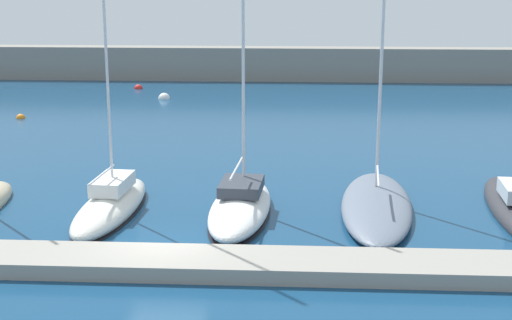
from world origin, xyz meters
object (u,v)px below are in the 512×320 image
object	(u,v)px
sailboat_slate_fifth	(376,202)
mooring_buoy_red	(138,89)
sailboat_ivory_third	(111,204)
mooring_buoy_orange	(21,118)
sailboat_white_fourth	(240,206)
mooring_buoy_white	(164,99)

from	to	relation	value
sailboat_slate_fifth	mooring_buoy_red	distance (m)	34.58
sailboat_ivory_third	mooring_buoy_orange	world-z (taller)	sailboat_ivory_third
sailboat_white_fourth	mooring_buoy_orange	xyz separation A→B (m)	(-15.38, 18.71, -0.39)
mooring_buoy_red	mooring_buoy_white	bearing A→B (deg)	-58.76
mooring_buoy_red	mooring_buoy_orange	distance (m)	13.85
sailboat_ivory_third	sailboat_white_fourth	distance (m)	4.85
sailboat_white_fourth	sailboat_slate_fifth	world-z (taller)	sailboat_slate_fifth
sailboat_ivory_third	mooring_buoy_white	bearing A→B (deg)	9.57
mooring_buoy_red	mooring_buoy_white	xyz separation A→B (m)	(2.95, -4.87, 0.00)
sailboat_white_fourth	mooring_buoy_orange	world-z (taller)	sailboat_white_fourth
mooring_buoy_red	mooring_buoy_white	size ratio (longest dim) A/B	0.78
sailboat_white_fourth	mooring_buoy_orange	distance (m)	24.22
sailboat_white_fourth	sailboat_slate_fifth	distance (m)	5.20
sailboat_ivory_third	sailboat_white_fourth	bearing A→B (deg)	-85.55
sailboat_ivory_third	sailboat_white_fourth	xyz separation A→B (m)	(4.85, 0.08, -0.02)
sailboat_ivory_third	mooring_buoy_orange	size ratio (longest dim) A/B	27.77
mooring_buoy_red	mooring_buoy_orange	bearing A→B (deg)	-109.88
sailboat_slate_fifth	mooring_buoy_red	xyz separation A→B (m)	(-15.78, 30.77, -0.33)
mooring_buoy_red	mooring_buoy_white	distance (m)	5.70
sailboat_ivory_third	mooring_buoy_white	size ratio (longest dim) A/B	18.07
mooring_buoy_red	mooring_buoy_orange	xyz separation A→B (m)	(-4.71, -13.02, 0.00)
sailboat_slate_fifth	mooring_buoy_orange	xyz separation A→B (m)	(-20.48, 17.75, -0.33)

